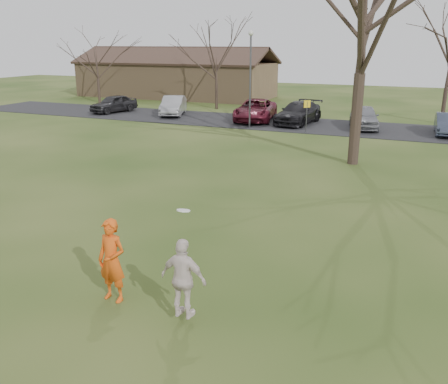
# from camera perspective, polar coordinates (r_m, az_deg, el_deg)

# --- Properties ---
(ground) EXTENTS (120.00, 120.00, 0.00)m
(ground) POSITION_cam_1_polar(r_m,az_deg,el_deg) (10.87, -8.53, -13.47)
(ground) COLOR #1E380F
(ground) RESTS_ON ground
(parking_strip) EXTENTS (62.00, 6.50, 0.04)m
(parking_strip) POSITION_cam_1_polar(r_m,az_deg,el_deg) (33.71, 14.26, 7.44)
(parking_strip) COLOR black
(parking_strip) RESTS_ON ground
(player_defender) EXTENTS (0.72, 0.50, 1.91)m
(player_defender) POSITION_cam_1_polar(r_m,az_deg,el_deg) (10.91, -13.21, -7.96)
(player_defender) COLOR #DC5012
(player_defender) RESTS_ON ground
(car_0) EXTENTS (2.63, 4.41, 1.41)m
(car_0) POSITION_cam_1_polar(r_m,az_deg,el_deg) (40.90, -13.01, 10.23)
(car_0) COLOR #252527
(car_0) RESTS_ON parking_strip
(car_1) EXTENTS (3.00, 4.75, 1.48)m
(car_1) POSITION_cam_1_polar(r_m,az_deg,el_deg) (38.54, -6.05, 10.21)
(car_1) COLOR gray
(car_1) RESTS_ON parking_strip
(car_2) EXTENTS (3.40, 5.87, 1.54)m
(car_2) POSITION_cam_1_polar(r_m,az_deg,el_deg) (35.62, 3.77, 9.73)
(car_2) COLOR maroon
(car_2) RESTS_ON parking_strip
(car_3) EXTENTS (2.70, 5.38, 1.50)m
(car_3) POSITION_cam_1_polar(r_m,az_deg,el_deg) (34.60, 8.84, 9.30)
(car_3) COLOR black
(car_3) RESTS_ON parking_strip
(car_4) EXTENTS (2.59, 4.64, 1.49)m
(car_4) POSITION_cam_1_polar(r_m,az_deg,el_deg) (33.60, 16.34, 8.57)
(car_4) COLOR gray
(car_4) RESTS_ON parking_strip
(car_5) EXTENTS (1.57, 4.00, 1.30)m
(car_5) POSITION_cam_1_polar(r_m,az_deg,el_deg) (33.07, 25.09, 7.34)
(car_5) COLOR #343C4F
(car_5) RESTS_ON parking_strip
(catching_play) EXTENTS (1.01, 0.58, 2.26)m
(catching_play) POSITION_cam_1_polar(r_m,az_deg,el_deg) (9.76, -4.83, -10.24)
(catching_play) COLOR silver
(catching_play) RESTS_ON ground
(building) EXTENTS (20.60, 8.50, 5.14)m
(building) POSITION_cam_1_polar(r_m,az_deg,el_deg) (52.39, -5.71, 13.37)
(building) COLOR #8C6D4C
(building) RESTS_ON ground
(lamp_post) EXTENTS (0.34, 0.34, 6.27)m
(lamp_post) POSITION_cam_1_polar(r_m,az_deg,el_deg) (32.36, 3.17, 14.59)
(lamp_post) COLOR #47474C
(lamp_post) RESTS_ON ground
(sign_yellow) EXTENTS (0.35, 0.35, 2.08)m
(sign_yellow) POSITION_cam_1_polar(r_m,az_deg,el_deg) (30.96, 9.83, 9.56)
(sign_yellow) COLOR #47474C
(sign_yellow) RESTS_ON ground
(big_tree) EXTENTS (9.00, 9.00, 14.00)m
(big_tree) POSITION_cam_1_polar(r_m,az_deg,el_deg) (23.12, 16.49, 20.35)
(big_tree) COLOR #352821
(big_tree) RESTS_ON ground
(small_tree_row) EXTENTS (55.00, 5.90, 8.50)m
(small_tree_row) POSITION_cam_1_polar(r_m,az_deg,el_deg) (37.97, 22.71, 13.62)
(small_tree_row) COLOR #352821
(small_tree_row) RESTS_ON ground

